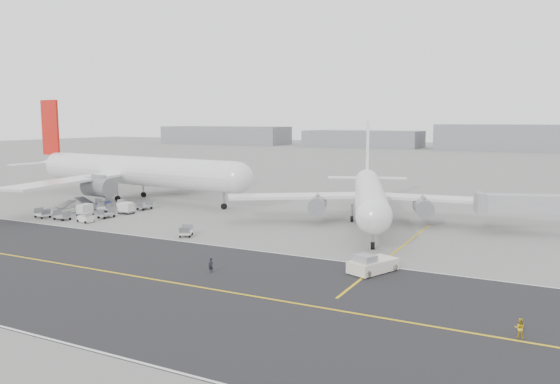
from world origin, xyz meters
The scene contains 11 objects.
ground centered at (0.00, 0.00, 0.00)m, with size 700.00×700.00×0.00m, color gray.
taxiway centered at (5.02, -17.98, 0.01)m, with size 220.00×59.00×0.03m.
horizon_buildings centered at (30.00, 260.00, 0.00)m, with size 520.00×28.00×28.00m, color gray, non-canonical shape.
airliner_a centered at (-31.43, 25.40, 6.06)m, with size 61.00×60.11×21.04m.
airliner_b centered at (20.76, 23.06, 4.67)m, with size 44.19×45.01×16.17m.
pushback_tug centered at (30.23, -5.10, 0.87)m, with size 4.70×7.38×2.13m.
jet_bridge centered at (44.50, 24.80, 4.15)m, with size 15.77×7.92×5.95m.
gse_cluster centered at (-24.99, 9.11, 0.00)m, with size 17.94×22.09×2.08m, color #98999D, non-canonical shape.
stray_dolly centered at (0.94, 0.78, 0.00)m, with size 1.56×2.54×1.56m, color silver, non-canonical shape.
ground_crew_a centered at (14.66, -13.08, 0.82)m, with size 0.60×0.39×1.64m, color black.
ground_crew_b centered at (45.73, -17.26, 0.78)m, with size 0.75×0.59×1.55m, color gold.
Camera 1 is at (47.64, -60.91, 16.46)m, focal length 35.00 mm.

